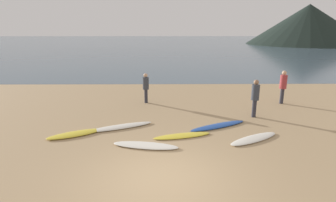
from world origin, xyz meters
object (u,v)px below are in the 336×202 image
person_1 (283,84)px  surfboard_3 (182,136)px  surfboard_1 (121,127)px  person_2 (255,95)px  surfboard_5 (254,139)px  surfboard_4 (218,126)px  person_0 (146,86)px  surfboard_0 (75,134)px  surfboard_2 (146,145)px

person_1 → surfboard_3: bearing=-23.6°
surfboard_1 → person_1: bearing=-0.0°
person_1 → person_2: 3.10m
surfboard_1 → surfboard_5: bearing=-38.4°
surfboard_4 → person_1: (3.99, 3.47, 0.99)m
person_0 → surfboard_0: bearing=-68.4°
surfboard_1 → person_0: person_0 is taller
surfboard_5 → person_2: size_ratio=1.31×
person_0 → person_1: bearing=47.2°
surfboard_0 → surfboard_2: 2.92m
surfboard_1 → surfboard_4: surfboard_1 is taller
surfboard_5 → surfboard_4: bearing=96.6°
surfboard_2 → surfboard_3: (1.30, 0.87, -0.01)m
person_2 → surfboard_4: bearing=-134.2°
surfboard_5 → person_0: size_ratio=1.41×
surfboard_5 → person_2: bearing=42.0°
surfboard_0 → person_1: 10.51m
surfboard_1 → surfboard_0: bearing=-178.6°
surfboard_1 → surfboard_5: surfboard_1 is taller
surfboard_5 → person_2: 2.88m
surfboard_0 → surfboard_4: (5.54, 0.85, -0.01)m
person_0 → person_2: person_2 is taller
surfboard_1 → surfboard_4: size_ratio=1.00×
surfboard_1 → person_2: person_2 is taller
surfboard_0 → surfboard_5: (6.58, -0.50, -0.01)m
person_1 → person_0: bearing=-64.7°
surfboard_0 → person_2: size_ratio=1.19×
surfboard_0 → person_0: size_ratio=1.28×
surfboard_0 → person_1: (9.53, 4.32, 0.98)m
person_2 → surfboard_3: bearing=-134.4°
surfboard_3 → person_0: bearing=94.5°
surfboard_1 → person_2: size_ratio=1.56×
surfboard_0 → person_0: bearing=34.1°
surfboard_4 → surfboard_2: bearing=-173.2°
surfboard_1 → person_1: size_ratio=1.52×
surfboard_5 → surfboard_3: bearing=141.9°
surfboard_3 → surfboard_0: bearing=162.8°
surfboard_4 → person_1: size_ratio=1.52×
person_1 → person_2: size_ratio=1.03×
surfboard_1 → person_2: (5.78, 1.33, 0.96)m
person_0 → person_1: person_1 is taller
surfboard_1 → surfboard_3: 2.60m
surfboard_4 → person_2: (1.83, 1.25, 0.96)m
surfboard_4 → person_2: 2.41m
surfboard_2 → person_1: bearing=48.9°
surfboard_2 → person_1: (6.81, 5.37, 0.99)m
surfboard_3 → surfboard_4: surfboard_4 is taller
surfboard_4 → surfboard_5: surfboard_4 is taller
surfboard_3 → surfboard_4: (1.53, 1.03, 0.01)m
person_0 → surfboard_1: bearing=-52.5°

